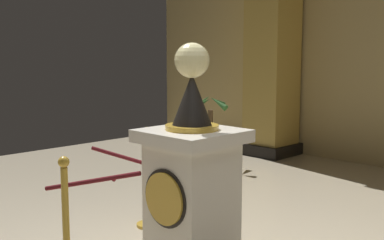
# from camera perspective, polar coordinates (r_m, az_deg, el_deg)

# --- Properties ---
(pedestal_clock) EXTENTS (0.72, 0.72, 1.86)m
(pedestal_clock) POSITION_cam_1_polar(r_m,az_deg,el_deg) (4.00, -0.05, -7.28)
(pedestal_clock) COLOR silver
(pedestal_clock) RESTS_ON ground_plane
(stanchion_near) EXTENTS (0.24, 0.24, 1.04)m
(stanchion_near) POSITION_cam_1_polar(r_m,az_deg,el_deg) (5.11, -5.17, -8.33)
(stanchion_near) COLOR gold
(stanchion_near) RESTS_ON ground_plane
(velvet_rope) EXTENTS (1.13, 1.14, 0.22)m
(velvet_rope) POSITION_cam_1_polar(r_m,az_deg,el_deg) (4.28, -9.10, -5.72)
(velvet_rope) COLOR #591419
(column_left) EXTENTS (0.86, 0.86, 4.02)m
(column_left) POSITION_cam_1_polar(r_m,az_deg,el_deg) (8.69, 9.35, 9.06)
(column_left) COLOR black
(column_left) RESTS_ON ground_plane
(potted_palm_left) EXTENTS (0.64, 0.64, 1.16)m
(potted_palm_left) POSITION_cam_1_polar(r_m,az_deg,el_deg) (7.80, 2.14, -2.83)
(potted_palm_left) COLOR #2D2823
(potted_palm_left) RESTS_ON ground_plane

